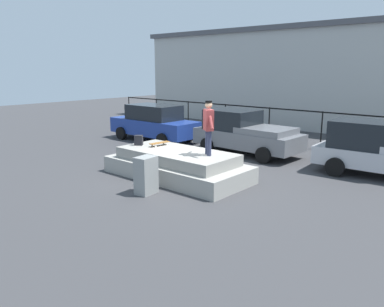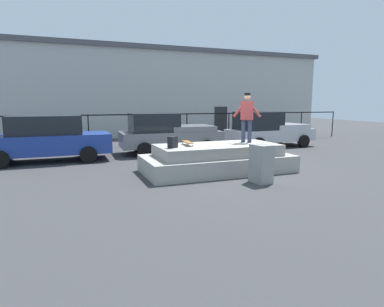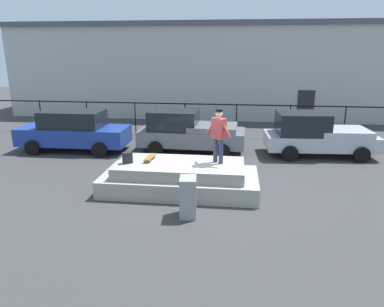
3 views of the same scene
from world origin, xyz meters
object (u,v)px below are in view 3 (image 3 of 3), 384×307
object	(u,v)px
skateboarder	(219,133)
utility_box	(188,197)
car_grey_pickup_mid	(188,131)
backpack	(127,158)
car_silver_pickup_far	(316,135)
car_blue_sedan_near	(74,131)
skateboard	(150,157)

from	to	relation	value
skateboarder	utility_box	xyz separation A→B (m)	(-0.69, -2.00, -1.33)
car_grey_pickup_mid	utility_box	xyz separation A→B (m)	(0.84, -6.37, -0.36)
skateboarder	utility_box	world-z (taller)	skateboarder
skateboarder	backpack	world-z (taller)	skateboarder
backpack	car_silver_pickup_far	world-z (taller)	car_silver_pickup_far
car_silver_pickup_far	car_blue_sedan_near	bearing A→B (deg)	-177.06
car_blue_sedan_near	utility_box	distance (m)	8.35
car_grey_pickup_mid	car_silver_pickup_far	distance (m)	5.43
backpack	utility_box	distance (m)	2.72
skateboard	car_silver_pickup_far	bearing A→B (deg)	35.97
backpack	skateboarder	bearing A→B (deg)	-27.21
skateboard	car_grey_pickup_mid	world-z (taller)	car_grey_pickup_mid
skateboarder	backpack	distance (m)	2.96
backpack	car_silver_pickup_far	distance (m)	8.28
skateboard	utility_box	distance (m)	2.55
skateboard	car_grey_pickup_mid	bearing A→B (deg)	81.38
car_silver_pickup_far	utility_box	world-z (taller)	car_silver_pickup_far
car_grey_pickup_mid	car_silver_pickup_far	world-z (taller)	car_silver_pickup_far
utility_box	skateboarder	bearing A→B (deg)	65.35
skateboard	car_blue_sedan_near	xyz separation A→B (m)	(-4.40, 3.88, -0.10)
car_blue_sedan_near	utility_box	world-z (taller)	car_blue_sedan_near
skateboarder	car_silver_pickup_far	bearing A→B (deg)	48.61
skateboard	backpack	bearing A→B (deg)	-147.21
skateboarder	backpack	bearing A→B (deg)	-171.95
skateboarder	car_blue_sedan_near	xyz separation A→B (m)	(-6.58, 3.89, -0.98)
skateboard	car_grey_pickup_mid	size ratio (longest dim) A/B	0.17
backpack	car_blue_sedan_near	world-z (taller)	car_blue_sedan_near
utility_box	skateboard	bearing A→B (deg)	120.99
car_silver_pickup_far	car_grey_pickup_mid	bearing A→B (deg)	-179.29
backpack	car_blue_sedan_near	xyz separation A→B (m)	(-3.76, 4.29, -0.18)
skateboarder	car_grey_pickup_mid	bearing A→B (deg)	109.28
car_silver_pickup_far	skateboarder	bearing A→B (deg)	-131.39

